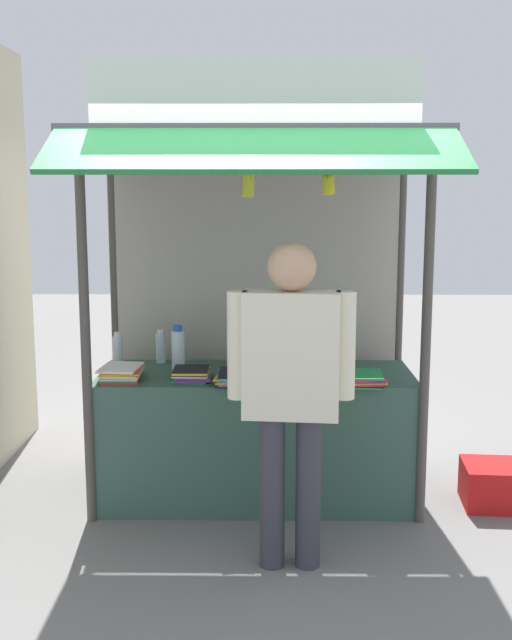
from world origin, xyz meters
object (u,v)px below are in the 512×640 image
object	(u,v)px
water_bottle_left	(118,351)
vendor_person	(291,376)
water_bottle_rear_center	(178,350)
banana_bunch_inner_left	(329,184)
magazine_stack_mid_left	(365,379)
water_bottle_right	(161,347)
plastic_crate	(493,485)
water_bottle_front_right	(242,348)
banana_bunch_inner_right	(248,183)
water_bottle_mid_right	(321,355)
water_bottle_front_left	(233,344)
magazine_stack_back_right	(235,378)
magazine_stack_back_left	(122,373)
magazine_stack_far_left	(192,374)

from	to	relation	value
water_bottle_left	vendor_person	distance (m)	1.58
water_bottle_rear_center	banana_bunch_inner_left	xyz separation A→B (m)	(0.92, -0.51, 1.07)
magazine_stack_mid_left	banana_bunch_inner_left	bearing A→B (deg)	-142.09
water_bottle_right	plastic_crate	xyz separation A→B (m)	(2.21, -0.42, -0.82)
water_bottle_front_right	water_bottle_rear_center	distance (m)	0.42
banana_bunch_inner_right	water_bottle_mid_right	bearing A→B (deg)	49.02
water_bottle_front_left	magazine_stack_back_right	bearing A→B (deg)	-86.36
water_bottle_mid_right	magazine_stack_mid_left	xyz separation A→B (m)	(0.24, -0.34, -0.08)
vendor_person	water_bottle_front_right	bearing A→B (deg)	-69.46
water_bottle_front_left	plastic_crate	distance (m)	1.94
magazine_stack_back_left	vendor_person	bearing A→B (deg)	-37.10
water_bottle_front_left	water_bottle_left	world-z (taller)	water_bottle_front_left
banana_bunch_inner_right	vendor_person	world-z (taller)	banana_bunch_inner_right
magazine_stack_mid_left	magazine_stack_back_right	bearing A→B (deg)	179.52
magazine_stack_back_right	banana_bunch_inner_left	distance (m)	1.31
vendor_person	plastic_crate	distance (m)	1.85
magazine_stack_back_right	vendor_person	world-z (taller)	vendor_person
plastic_crate	water_bottle_front_right	bearing A→B (deg)	172.37
water_bottle_mid_right	magazine_stack_back_left	world-z (taller)	water_bottle_mid_right
water_bottle_rear_center	water_bottle_mid_right	bearing A→B (deg)	1.44
magazine_stack_mid_left	vendor_person	world-z (taller)	vendor_person
water_bottle_rear_center	banana_bunch_inner_left	bearing A→B (deg)	-29.10
magazine_stack_back_right	water_bottle_mid_right	bearing A→B (deg)	30.86
water_bottle_front_left	magazine_stack_far_left	distance (m)	0.49
magazine_stack_mid_left	banana_bunch_inner_left	distance (m)	1.22
banana_bunch_inner_left	water_bottle_mid_right	bearing A→B (deg)	88.71
water_bottle_front_right	magazine_stack_far_left	size ratio (longest dim) A/B	1.22
water_bottle_rear_center	water_bottle_left	xyz separation A→B (m)	(-0.42, 0.12, -0.03)
water_bottle_front_left	banana_bunch_inner_left	world-z (taller)	banana_bunch_inner_left
water_bottle_right	magazine_stack_back_right	size ratio (longest dim) A/B	0.72
water_bottle_mid_right	water_bottle_front_right	size ratio (longest dim) A/B	0.76
magazine_stack_mid_left	vendor_person	bearing A→B (deg)	-125.05
water_bottle_front_right	magazine_stack_far_left	world-z (taller)	water_bottle_front_right
water_bottle_right	water_bottle_rear_center	distance (m)	0.31
magazine_stack_far_left	water_bottle_right	bearing A→B (deg)	118.08
vendor_person	magazine_stack_mid_left	bearing A→B (deg)	-119.43
water_bottle_mid_right	magazine_stack_mid_left	distance (m)	0.42
water_bottle_right	magazine_stack_far_left	bearing A→B (deg)	-61.92
water_bottle_right	magazine_stack_back_right	world-z (taller)	water_bottle_right
plastic_crate	water_bottle_front_left	bearing A→B (deg)	168.63
water_bottle_left	banana_bunch_inner_right	size ratio (longest dim) A/B	0.88
water_bottle_front_right	magazine_stack_far_left	distance (m)	0.44
magazine_stack_back_left	magazine_stack_mid_left	xyz separation A→B (m)	(1.52, -0.10, -0.01)
water_bottle_mid_right	water_bottle_front_left	xyz separation A→B (m)	(-0.59, 0.17, 0.03)
banana_bunch_inner_right	vendor_person	bearing A→B (deg)	-64.16
magazine_stack_far_left	magazine_stack_back_left	xyz separation A→B (m)	(-0.44, 0.01, 0.01)
water_bottle_front_right	magazine_stack_back_right	distance (m)	0.40
magazine_stack_back_left	banana_bunch_inner_left	bearing A→B (deg)	-13.60
banana_bunch_inner_left	water_bottle_rear_center	bearing A→B (deg)	150.90
banana_bunch_inner_left	vendor_person	xyz separation A→B (m)	(-0.22, -0.48, -1.00)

